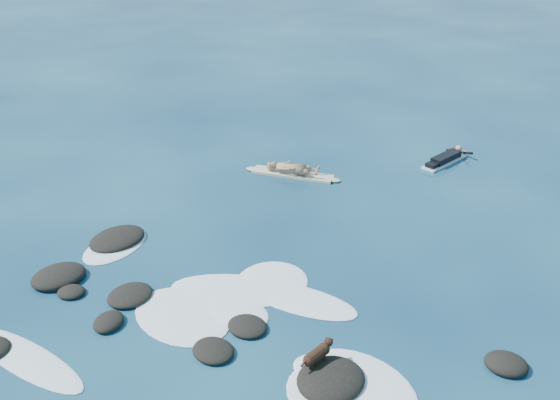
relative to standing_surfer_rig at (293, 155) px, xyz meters
The scene contains 6 objects.
ground 7.93m from the standing_surfer_rig, 72.72° to the right, with size 160.00×160.00×0.00m, color #0A2642.
reef_rocks 9.87m from the standing_surfer_rig, 73.08° to the right, with size 13.17×7.04×0.49m.
breaking_foam 8.69m from the standing_surfer_rig, 73.81° to the right, with size 10.70×6.83×0.12m.
standing_surfer_rig is the anchor object (origin of this frame).
paddling_surfer_rig 6.02m from the standing_surfer_rig, 36.93° to the left, with size 1.58×2.58×0.46m.
dog 10.11m from the standing_surfer_rig, 62.76° to the right, with size 0.49×1.07×0.69m.
Camera 1 is at (5.97, -11.23, 9.53)m, focal length 40.00 mm.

